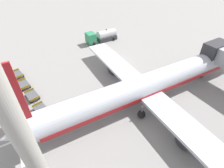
# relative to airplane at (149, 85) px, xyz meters

# --- Properties ---
(ground_plane) EXTENTS (500.00, 500.00, 0.00)m
(ground_plane) POSITION_rel_airplane_xyz_m (-11.73, 1.70, -2.86)
(ground_plane) COLOR gray
(airplane) EXTENTS (34.03, 41.58, 11.62)m
(airplane) POSITION_rel_airplane_xyz_m (0.00, 0.00, 0.00)
(airplane) COLOR silver
(airplane) RESTS_ON ground_plane
(fuel_tanker_primary) EXTENTS (3.53, 8.12, 2.88)m
(fuel_tanker_primary) POSITION_rel_airplane_xyz_m (-22.97, 4.12, -1.62)
(fuel_tanker_primary) COLOR #2D8C5B
(fuel_tanker_primary) RESTS_ON ground_plane
(baggage_dolly_row_near_col_a) EXTENTS (3.47, 2.08, 0.92)m
(baggage_dolly_row_near_col_a) POSITION_rel_airplane_xyz_m (-16.44, -19.67, -2.39)
(baggage_dolly_row_near_col_a) COLOR #515459
(baggage_dolly_row_near_col_a) RESTS_ON ground_plane
(baggage_dolly_row_near_col_b) EXTENTS (3.45, 1.94, 0.92)m
(baggage_dolly_row_near_col_b) POSITION_rel_airplane_xyz_m (-12.55, -19.13, -2.39)
(baggage_dolly_row_near_col_b) COLOR #515459
(baggage_dolly_row_near_col_b) RESTS_ON ground_plane
(baggage_dolly_row_near_col_c) EXTENTS (3.45, 1.97, 0.92)m
(baggage_dolly_row_near_col_c) POSITION_rel_airplane_xyz_m (-8.83, -18.42, -2.39)
(baggage_dolly_row_near_col_c) COLOR #515459
(baggage_dolly_row_near_col_c) RESTS_ON ground_plane
(baggage_dolly_row_near_col_d) EXTENTS (3.47, 2.08, 0.92)m
(baggage_dolly_row_near_col_d) POSITION_rel_airplane_xyz_m (-5.01, -17.96, -2.39)
(baggage_dolly_row_near_col_d) COLOR #515459
(baggage_dolly_row_near_col_d) RESTS_ON ground_plane
(baggage_dolly_row_mid_a_col_a) EXTENTS (3.47, 2.12, 0.92)m
(baggage_dolly_row_mid_a_col_a) POSITION_rel_airplane_xyz_m (-16.98, -17.08, -2.39)
(baggage_dolly_row_mid_a_col_a) COLOR #515459
(baggage_dolly_row_mid_a_col_a) RESTS_ON ground_plane
(baggage_dolly_row_mid_a_col_b) EXTENTS (3.46, 2.04, 0.92)m
(baggage_dolly_row_mid_a_col_b) POSITION_rel_airplane_xyz_m (-13.14, -16.55, -2.39)
(baggage_dolly_row_mid_a_col_b) COLOR #515459
(baggage_dolly_row_mid_a_col_b) RESTS_ON ground_plane
(baggage_dolly_row_mid_a_col_c) EXTENTS (3.46, 2.04, 0.92)m
(baggage_dolly_row_mid_a_col_c) POSITION_rel_airplane_xyz_m (-9.43, -15.81, -2.39)
(baggage_dolly_row_mid_a_col_c) COLOR #515459
(baggage_dolly_row_mid_a_col_c) RESTS_ON ground_plane
(baggage_dolly_row_mid_a_col_d) EXTENTS (3.47, 2.13, 0.92)m
(baggage_dolly_row_mid_a_col_d) POSITION_rel_airplane_xyz_m (-5.54, -15.26, -2.39)
(baggage_dolly_row_mid_a_col_d) COLOR #515459
(baggage_dolly_row_mid_a_col_d) RESTS_ON ground_plane
(apron_light_mast) EXTENTS (2.00, 0.70, 26.41)m
(apron_light_mast) POSITION_rel_airplane_xyz_m (11.41, -15.91, 12.13)
(apron_light_mast) COLOR #ADA89E
(apron_light_mast) RESTS_ON ground_plane
(stand_guidance_stripe) EXTENTS (1.08, 32.34, 0.01)m
(stand_guidance_stripe) POSITION_rel_airplane_xyz_m (-2.04, -8.84, -2.86)
(stand_guidance_stripe) COLOR white
(stand_guidance_stripe) RESTS_ON ground_plane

